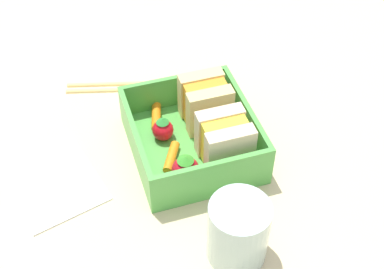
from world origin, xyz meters
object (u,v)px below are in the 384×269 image
(folded_napkin, at_px, (54,184))
(drinking_glass, at_px, (237,232))
(sandwich_center_left, at_px, (224,141))
(chopstick_pair, at_px, (146,85))
(strawberry_left, at_px, (163,129))
(strawberry_far_left, at_px, (186,169))
(carrot_stick_far_left, at_px, (171,157))
(sandwich_left, at_px, (205,102))
(carrot_stick_left, at_px, (156,117))

(folded_napkin, bearing_deg, drinking_glass, 48.69)
(sandwich_center_left, height_order, chopstick_pair, sandwich_center_left)
(strawberry_left, relative_size, chopstick_pair, 0.15)
(folded_napkin, bearing_deg, sandwich_center_left, 81.23)
(strawberry_far_left, bearing_deg, carrot_stick_far_left, -166.98)
(sandwich_center_left, xyz_separation_m, carrot_stick_far_left, (-0.02, -0.06, -0.02))
(carrot_stick_far_left, distance_m, strawberry_far_left, 0.03)
(strawberry_left, distance_m, drinking_glass, 0.17)
(sandwich_center_left, bearing_deg, strawberry_far_left, -71.83)
(sandwich_left, bearing_deg, carrot_stick_far_left, -47.92)
(drinking_glass, bearing_deg, sandwich_left, 171.23)
(sandwich_left, height_order, chopstick_pair, sandwich_left)
(drinking_glass, bearing_deg, carrot_stick_far_left, -166.95)
(strawberry_far_left, xyz_separation_m, folded_napkin, (-0.05, -0.14, -0.03))
(carrot_stick_far_left, distance_m, chopstick_pair, 0.15)
(sandwich_left, distance_m, carrot_stick_far_left, 0.08)
(sandwich_center_left, relative_size, chopstick_pair, 0.28)
(sandwich_left, bearing_deg, folded_napkin, -78.83)
(carrot_stick_far_left, xyz_separation_m, folded_napkin, (-0.01, -0.14, -0.02))
(sandwich_left, distance_m, sandwich_center_left, 0.07)
(strawberry_left, relative_size, carrot_stick_far_left, 0.74)
(chopstick_pair, height_order, drinking_glass, drinking_glass)
(sandwich_left, height_order, strawberry_far_left, sandwich_left)
(sandwich_center_left, distance_m, folded_napkin, 0.20)
(sandwich_left, height_order, carrot_stick_left, sandwich_left)
(chopstick_pair, distance_m, drinking_glass, 0.28)
(sandwich_left, bearing_deg, strawberry_left, -75.96)
(sandwich_left, height_order, carrot_stick_far_left, sandwich_left)
(sandwich_center_left, height_order, carrot_stick_far_left, sandwich_center_left)
(strawberry_far_left, distance_m, drinking_glass, 0.10)
(sandwich_left, distance_m, carrot_stick_left, 0.07)
(carrot_stick_far_left, xyz_separation_m, strawberry_far_left, (0.03, 0.01, 0.01))
(strawberry_far_left, height_order, folded_napkin, strawberry_far_left)
(sandwich_left, distance_m, strawberry_left, 0.06)
(strawberry_left, xyz_separation_m, drinking_glass, (0.17, 0.03, 0.01))
(sandwich_center_left, xyz_separation_m, carrot_stick_left, (-0.09, -0.06, -0.02))
(sandwich_center_left, distance_m, chopstick_pair, 0.18)
(carrot_stick_left, bearing_deg, sandwich_left, 73.14)
(carrot_stick_left, relative_size, strawberry_left, 1.38)
(strawberry_left, bearing_deg, drinking_glass, 9.91)
(strawberry_left, xyz_separation_m, chopstick_pair, (-0.11, 0.01, -0.02))
(folded_napkin, bearing_deg, chopstick_pair, 133.70)
(sandwich_left, height_order, sandwich_center_left, same)
(sandwich_center_left, xyz_separation_m, folded_napkin, (-0.03, -0.19, -0.04))
(carrot_stick_far_left, bearing_deg, strawberry_far_left, 13.02)
(chopstick_pair, bearing_deg, strawberry_left, -3.07)
(sandwich_center_left, bearing_deg, folded_napkin, -98.77)
(sandwich_left, relative_size, strawberry_left, 1.86)
(carrot_stick_left, height_order, strawberry_far_left, strawberry_far_left)
(chopstick_pair, bearing_deg, carrot_stick_left, -4.38)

